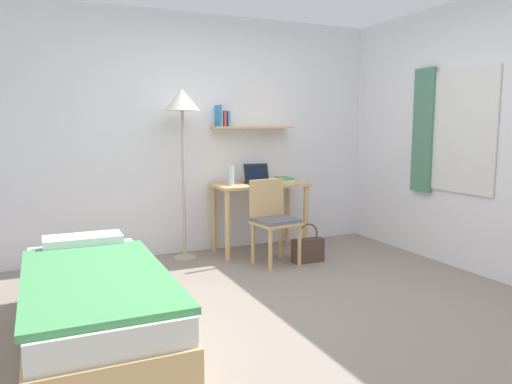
{
  "coord_description": "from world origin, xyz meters",
  "views": [
    {
      "loc": [
        -1.76,
        -3.17,
        1.4
      ],
      "look_at": [
        -0.1,
        0.51,
        0.85
      ],
      "focal_mm": 34.17,
      "sensor_mm": 36.0,
      "label": 1
    }
  ],
  "objects_px": {
    "bed": "(95,304)",
    "laptop": "(258,178)",
    "desk_chair": "(273,217)",
    "standing_lamp": "(182,111)",
    "water_bottle": "(231,176)",
    "book_stack": "(285,180)",
    "handbag": "(308,249)",
    "desk": "(260,197)"
  },
  "relations": [
    {
      "from": "desk",
      "to": "book_stack",
      "type": "relative_size",
      "value": 4.52
    },
    {
      "from": "desk_chair",
      "to": "standing_lamp",
      "type": "distance_m",
      "value": 1.43
    },
    {
      "from": "laptop",
      "to": "water_bottle",
      "type": "height_order",
      "value": "laptop"
    },
    {
      "from": "desk_chair",
      "to": "standing_lamp",
      "type": "xyz_separation_m",
      "value": [
        -0.79,
        0.51,
        1.08
      ]
    },
    {
      "from": "laptop",
      "to": "book_stack",
      "type": "relative_size",
      "value": 1.31
    },
    {
      "from": "handbag",
      "to": "desk_chair",
      "type": "bearing_deg",
      "value": 159.69
    },
    {
      "from": "laptop",
      "to": "desk",
      "type": "bearing_deg",
      "value": -70.82
    },
    {
      "from": "desk",
      "to": "handbag",
      "type": "relative_size",
      "value": 2.55
    },
    {
      "from": "laptop",
      "to": "standing_lamp",
      "type": "bearing_deg",
      "value": -179.48
    },
    {
      "from": "water_bottle",
      "to": "handbag",
      "type": "distance_m",
      "value": 1.12
    },
    {
      "from": "desk",
      "to": "desk_chair",
      "type": "distance_m",
      "value": 0.51
    },
    {
      "from": "bed",
      "to": "standing_lamp",
      "type": "relative_size",
      "value": 1.12
    },
    {
      "from": "standing_lamp",
      "to": "water_bottle",
      "type": "bearing_deg",
      "value": -6.36
    },
    {
      "from": "laptop",
      "to": "desk_chair",
      "type": "bearing_deg",
      "value": -97.23
    },
    {
      "from": "standing_lamp",
      "to": "book_stack",
      "type": "height_order",
      "value": "standing_lamp"
    },
    {
      "from": "water_bottle",
      "to": "handbag",
      "type": "relative_size",
      "value": 0.51
    },
    {
      "from": "bed",
      "to": "handbag",
      "type": "relative_size",
      "value": 4.89
    },
    {
      "from": "bed",
      "to": "water_bottle",
      "type": "height_order",
      "value": "water_bottle"
    },
    {
      "from": "bed",
      "to": "laptop",
      "type": "bearing_deg",
      "value": 40.84
    },
    {
      "from": "desk_chair",
      "to": "water_bottle",
      "type": "relative_size",
      "value": 4.11
    },
    {
      "from": "handbag",
      "to": "bed",
      "type": "bearing_deg",
      "value": -155.0
    },
    {
      "from": "handbag",
      "to": "laptop",
      "type": "bearing_deg",
      "value": 113.36
    },
    {
      "from": "desk",
      "to": "handbag",
      "type": "height_order",
      "value": "desk"
    },
    {
      "from": "desk",
      "to": "water_bottle",
      "type": "relative_size",
      "value": 4.96
    },
    {
      "from": "book_stack",
      "to": "standing_lamp",
      "type": "bearing_deg",
      "value": 179.45
    },
    {
      "from": "desk_chair",
      "to": "bed",
      "type": "bearing_deg",
      "value": -148.23
    },
    {
      "from": "desk_chair",
      "to": "standing_lamp",
      "type": "relative_size",
      "value": 0.48
    },
    {
      "from": "bed",
      "to": "laptop",
      "type": "height_order",
      "value": "laptop"
    },
    {
      "from": "standing_lamp",
      "to": "handbag",
      "type": "bearing_deg",
      "value": -29.24
    },
    {
      "from": "book_stack",
      "to": "bed",
      "type": "bearing_deg",
      "value": -143.85
    },
    {
      "from": "bed",
      "to": "water_bottle",
      "type": "xyz_separation_m",
      "value": [
        1.59,
        1.61,
        0.63
      ]
    },
    {
      "from": "laptop",
      "to": "book_stack",
      "type": "xyz_separation_m",
      "value": [
        0.33,
        -0.02,
        -0.03
      ]
    },
    {
      "from": "standing_lamp",
      "to": "handbag",
      "type": "distance_m",
      "value": 1.92
    },
    {
      "from": "desk",
      "to": "laptop",
      "type": "bearing_deg",
      "value": 109.18
    },
    {
      "from": "handbag",
      "to": "water_bottle",
      "type": "bearing_deg",
      "value": 137.17
    },
    {
      "from": "bed",
      "to": "desk_chair",
      "type": "distance_m",
      "value": 2.21
    },
    {
      "from": "water_bottle",
      "to": "book_stack",
      "type": "distance_m",
      "value": 0.68
    },
    {
      "from": "desk",
      "to": "water_bottle",
      "type": "height_order",
      "value": "water_bottle"
    },
    {
      "from": "desk_chair",
      "to": "standing_lamp",
      "type": "height_order",
      "value": "standing_lamp"
    },
    {
      "from": "desk",
      "to": "handbag",
      "type": "xyz_separation_m",
      "value": [
        0.27,
        -0.61,
        -0.48
      ]
    },
    {
      "from": "laptop",
      "to": "water_bottle",
      "type": "xyz_separation_m",
      "value": [
        -0.35,
        -0.06,
        0.05
      ]
    },
    {
      "from": "book_stack",
      "to": "handbag",
      "type": "distance_m",
      "value": 0.91
    }
  ]
}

